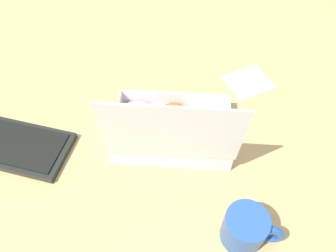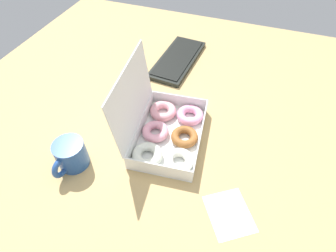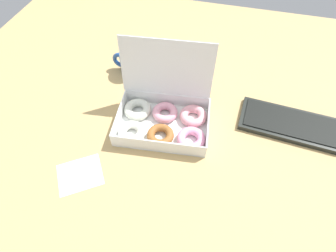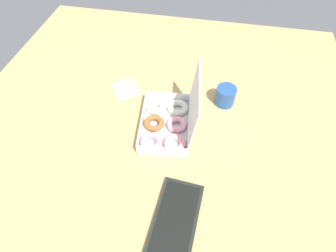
{
  "view_description": "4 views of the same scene",
  "coord_description": "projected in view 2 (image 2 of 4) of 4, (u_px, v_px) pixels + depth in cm",
  "views": [
    {
      "loc": [
        -6.48,
        54.45,
        71.87
      ],
      "look_at": [
        2.76,
        2.64,
        3.37
      ],
      "focal_mm": 35.0,
      "sensor_mm": 36.0,
      "label": 1
    },
    {
      "loc": [
        -51.05,
        -15.26,
        68.84
      ],
      "look_at": [
        2.4,
        3.73,
        4.63
      ],
      "focal_mm": 28.0,
      "sensor_mm": 36.0,
      "label": 2
    },
    {
      "loc": [
        16.92,
        -49.52,
        72.46
      ],
      "look_at": [
        3.87,
        1.02,
        3.37
      ],
      "focal_mm": 28.0,
      "sensor_mm": 36.0,
      "label": 3
    },
    {
      "loc": [
        71.61,
        17.27,
        91.04
      ],
      "look_at": [
        4.51,
        4.51,
        4.33
      ],
      "focal_mm": 28.0,
      "sensor_mm": 36.0,
      "label": 4
    }
  ],
  "objects": [
    {
      "name": "ground_plane",
      "position": [
        176.0,
        145.0,
        0.88
      ],
      "size": [
        180.0,
        180.0,
        2.0
      ],
      "primitive_type": "cube",
      "color": "tan"
    },
    {
      "name": "paper_napkin",
      "position": [
        229.0,
        214.0,
        0.71
      ],
      "size": [
        16.97,
        16.44,
        0.15
      ],
      "primitive_type": "cube",
      "rotation": [
        0.0,
        0.0,
        0.59
      ],
      "color": "white",
      "rests_on": "ground_plane"
    },
    {
      "name": "keyboard",
      "position": [
        178.0,
        59.0,
        1.17
      ],
      "size": [
        35.34,
        17.17,
        2.2
      ],
      "color": "black",
      "rests_on": "ground_plane"
    },
    {
      "name": "coffee_mug",
      "position": [
        70.0,
        155.0,
        0.78
      ],
      "size": [
        12.85,
        9.14,
        9.02
      ],
      "color": "#264F96",
      "rests_on": "ground_plane"
    },
    {
      "name": "donut_box",
      "position": [
        166.0,
        130.0,
        0.86
      ],
      "size": [
        34.25,
        26.88,
        26.26
      ],
      "color": "white",
      "rests_on": "ground_plane"
    }
  ]
}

